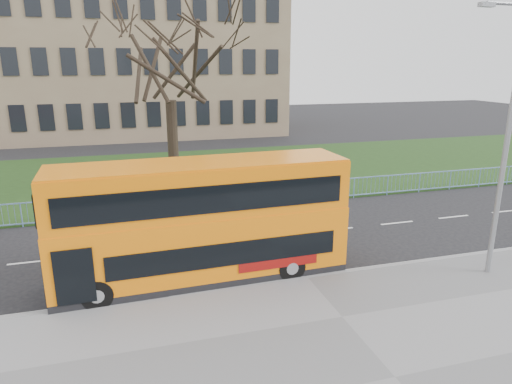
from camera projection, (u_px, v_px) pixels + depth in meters
ground at (290, 261)px, 16.49m from camera, size 120.00×120.00×0.00m
pavement at (395, 379)px, 10.24m from camera, size 80.00×10.50×0.12m
kerb at (307, 278)px, 15.04m from camera, size 80.00×0.20×0.14m
grass_verge at (214, 172)px, 29.70m from camera, size 80.00×15.40×0.08m
guard_railing at (244, 197)px, 22.44m from camera, size 40.00×0.12×1.10m
bare_tree at (170, 81)px, 23.29m from camera, size 8.28×8.28×11.84m
civic_building at (123, 62)px, 45.59m from camera, size 30.00×15.00×14.00m
yellow_bus at (202, 219)px, 14.58m from camera, size 9.37×2.48×3.90m
street_lamp at (505, 135)px, 14.09m from camera, size 1.79×0.24×8.45m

